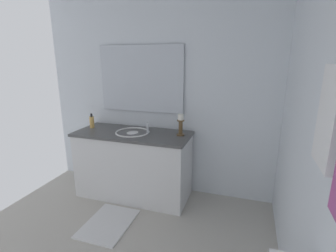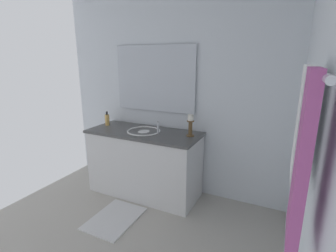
# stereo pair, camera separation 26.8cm
# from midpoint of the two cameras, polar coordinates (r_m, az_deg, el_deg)

# --- Properties ---
(wall_back) EXTENTS (2.67, 0.04, 2.45)m
(wall_back) POSITION_cam_midpoint_polar(r_m,az_deg,el_deg) (1.56, 26.55, -1.81)
(wall_back) COLOR silver
(wall_back) RESTS_ON ground
(wall_left) EXTENTS (0.04, 2.89, 2.45)m
(wall_left) POSITION_cam_midpoint_polar(r_m,az_deg,el_deg) (3.09, -4.98, 7.36)
(wall_left) COLOR silver
(wall_left) RESTS_ON ground
(vanity_cabinet) EXTENTS (0.58, 1.36, 0.80)m
(vanity_cabinet) POSITION_cam_midpoint_polar(r_m,az_deg,el_deg) (3.11, -10.28, -8.58)
(vanity_cabinet) COLOR silver
(vanity_cabinet) RESTS_ON ground
(sink_basin) EXTENTS (0.40, 0.40, 0.24)m
(sink_basin) POSITION_cam_midpoint_polar(r_m,az_deg,el_deg) (2.99, -10.59, -2.22)
(sink_basin) COLOR white
(sink_basin) RESTS_ON vanity_cabinet
(mirror) EXTENTS (0.02, 1.07, 0.79)m
(mirror) POSITION_cam_midpoint_polar(r_m,az_deg,el_deg) (3.11, -8.69, 10.48)
(mirror) COLOR silver
(candle_holder_tall) EXTENTS (0.09, 0.09, 0.24)m
(candle_holder_tall) POSITION_cam_midpoint_polar(r_m,az_deg,el_deg) (2.79, 0.15, 0.33)
(candle_holder_tall) COLOR brown
(candle_holder_tall) RESTS_ON vanity_cabinet
(soap_bottle) EXTENTS (0.06, 0.06, 0.18)m
(soap_bottle) POSITION_cam_midpoint_polar(r_m,az_deg,el_deg) (3.30, -19.16, 0.86)
(soap_bottle) COLOR #E5B259
(soap_bottle) RESTS_ON vanity_cabinet
(towel_near_vanity) EXTENTS (0.23, 0.03, 0.39)m
(towel_near_vanity) POSITION_cam_midpoint_polar(r_m,az_deg,el_deg) (1.06, 26.95, 1.61)
(towel_near_vanity) COLOR white
(towel_near_vanity) RESTS_ON towel_bar
(bath_mat) EXTENTS (0.60, 0.44, 0.02)m
(bath_mat) POSITION_cam_midpoint_polar(r_m,az_deg,el_deg) (2.84, -16.21, -20.57)
(bath_mat) COLOR silver
(bath_mat) RESTS_ON ground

